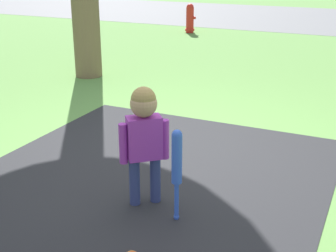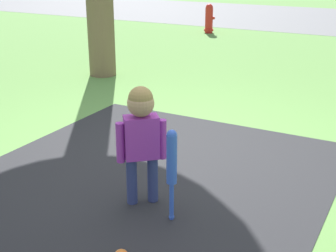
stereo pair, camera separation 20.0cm
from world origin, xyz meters
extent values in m
plane|color=#5B8C42|center=(0.00, 0.00, 0.00)|extent=(60.00, 60.00, 0.00)
cylinder|color=navy|center=(0.17, -0.98, 0.18)|extent=(0.08, 0.08, 0.37)
cylinder|color=navy|center=(0.29, -0.88, 0.18)|extent=(0.08, 0.08, 0.37)
cube|color=purple|center=(0.23, -0.93, 0.53)|extent=(0.28, 0.26, 0.32)
cylinder|color=purple|center=(0.11, -1.03, 0.50)|extent=(0.06, 0.06, 0.30)
cylinder|color=purple|center=(0.35, -0.83, 0.50)|extent=(0.06, 0.06, 0.30)
sphere|color=tan|center=(0.23, -0.93, 0.78)|extent=(0.19, 0.19, 0.19)
sphere|color=#997A47|center=(0.23, -0.93, 0.81)|extent=(0.18, 0.18, 0.18)
sphere|color=blue|center=(0.54, -1.05, 0.02)|extent=(0.04, 0.04, 0.04)
cylinder|color=blue|center=(0.54, -1.05, 0.14)|extent=(0.03, 0.03, 0.29)
cylinder|color=blue|center=(0.54, -1.05, 0.47)|extent=(0.07, 0.07, 0.35)
sphere|color=blue|center=(0.54, -1.05, 0.64)|extent=(0.07, 0.07, 0.07)
cylinder|color=red|center=(-2.62, 6.73, 0.30)|extent=(0.18, 0.18, 0.59)
sphere|color=red|center=(-2.62, 6.73, 0.59)|extent=(0.17, 0.17, 0.17)
cylinder|color=red|center=(-2.62, 6.73, 0.07)|extent=(0.23, 0.23, 0.05)
cylinder|color=red|center=(-2.52, 6.73, 0.35)|extent=(0.08, 0.06, 0.06)
camera|label=1|loc=(1.71, -3.67, 1.76)|focal=50.00mm
camera|label=2|loc=(1.89, -3.58, 1.76)|focal=50.00mm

